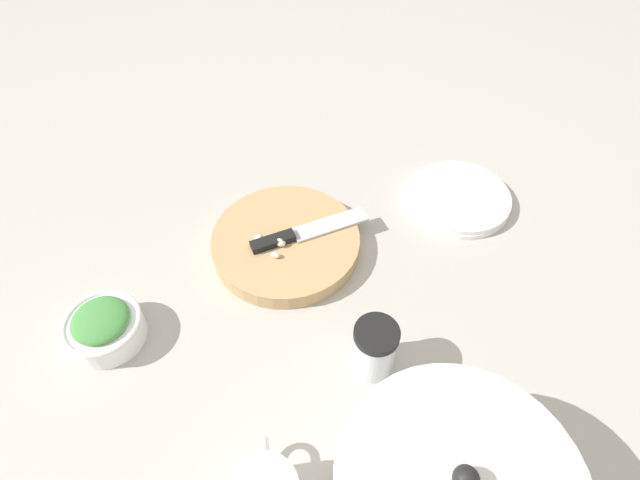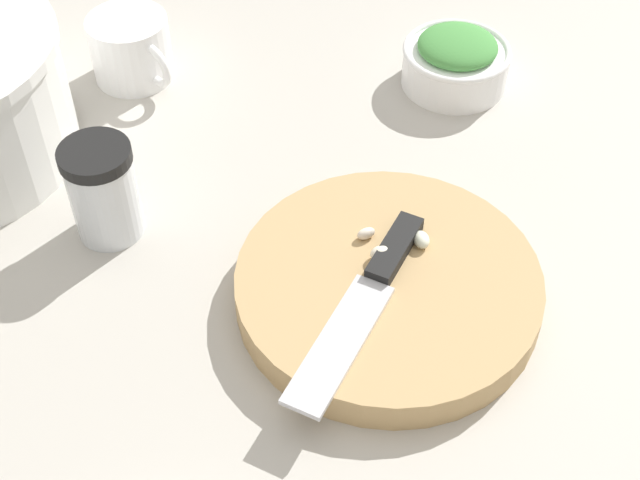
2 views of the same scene
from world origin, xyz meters
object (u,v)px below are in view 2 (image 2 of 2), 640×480
at_px(garlic_cloves, 393,245).
at_px(coffee_mug, 132,49).
at_px(cutting_board, 388,288).
at_px(spice_jar, 103,191).
at_px(chef_knife, 368,295).
at_px(herb_bowl, 456,61).

bearing_deg(garlic_cloves, coffee_mug, 31.79).
bearing_deg(cutting_board, garlic_cloves, -19.16).
bearing_deg(spice_jar, chef_knife, -125.89).
bearing_deg(garlic_cloves, spice_jar, 67.27).
bearing_deg(herb_bowl, chef_knife, 151.50).
bearing_deg(chef_knife, herb_bowl, -81.32).
height_order(chef_knife, spice_jar, spice_jar).
distance_m(chef_knife, herb_bowl, 0.35).
relative_size(cutting_board, coffee_mug, 2.46).
bearing_deg(coffee_mug, cutting_board, -151.45).
distance_m(cutting_board, spice_jar, 0.27).
bearing_deg(coffee_mug, chef_knife, -155.57).
bearing_deg(herb_bowl, coffee_mug, 77.23).
height_order(cutting_board, coffee_mug, coffee_mug).
bearing_deg(chef_knife, coffee_mug, -28.38).
bearing_deg(coffee_mug, herb_bowl, -102.77).
relative_size(cutting_board, herb_bowl, 2.23).
xyz_separation_m(chef_knife, spice_jar, (0.15, 0.21, 0.01)).
relative_size(garlic_cloves, coffee_mug, 0.58).
relative_size(chef_knife, garlic_cloves, 3.08).
height_order(herb_bowl, spice_jar, spice_jar).
xyz_separation_m(chef_knife, herb_bowl, (0.31, -0.17, -0.01)).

